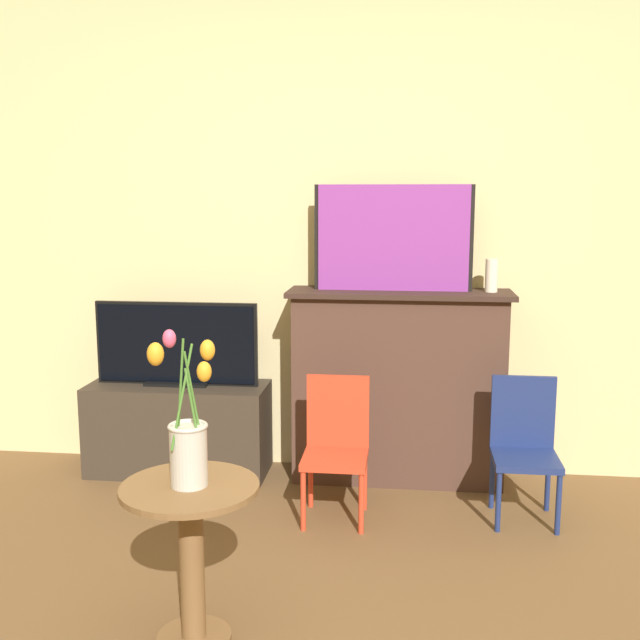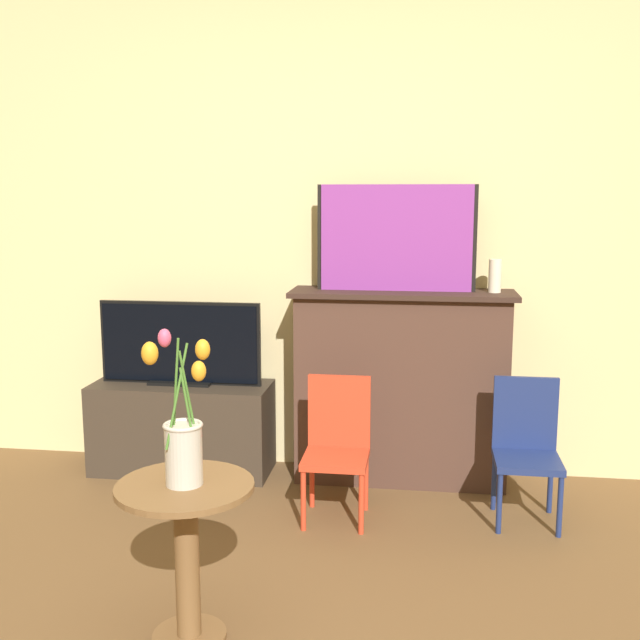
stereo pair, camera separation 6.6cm
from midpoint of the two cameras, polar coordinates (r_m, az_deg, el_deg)
name	(u,v)px [view 2 (the right image)]	position (r m, az deg, el deg)	size (l,w,h in m)	color
wall_back	(346,215)	(3.92, 2.48, 8.03)	(8.00, 0.06, 2.70)	beige
fireplace_mantel	(401,384)	(3.83, 6.68, -4.85)	(1.11, 0.35, 0.98)	#4C3328
painting	(396,238)	(3.73, 6.33, 6.23)	(0.78, 0.03, 0.52)	black
mantel_candle	(495,276)	(3.75, 13.68, 3.28)	(0.06, 0.06, 0.16)	silver
tv_stand	(182,427)	(4.05, -9.98, -8.07)	(0.94, 0.35, 0.47)	#382D23
tv_monitor	(180,345)	(3.95, -10.15, -1.85)	(0.85, 0.12, 0.43)	black
chair_red	(337,442)	(3.43, 1.88, -9.26)	(0.29, 0.29, 0.64)	red
chair_blue	(526,444)	(3.53, 15.96, -9.07)	(0.29, 0.29, 0.64)	navy
side_table	(186,540)	(2.55, -9.38, -16.18)	(0.44, 0.44, 0.54)	brown
vase_tulips	(183,436)	(2.42, -9.63, -8.74)	(0.17, 0.19, 0.50)	beige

